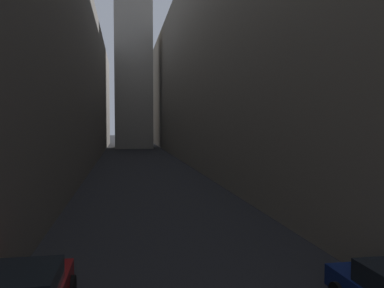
% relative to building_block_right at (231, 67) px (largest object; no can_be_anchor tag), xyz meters
% --- Properties ---
extents(ground_plane, '(264.00, 264.00, 0.00)m').
position_rel_building_block_right_xyz_m(ground_plane, '(-11.03, -2.00, -11.93)').
color(ground_plane, '#232326').
extents(building_block_left, '(10.77, 108.00, 20.03)m').
position_rel_building_block_right_xyz_m(building_block_left, '(-21.91, 0.00, -1.91)').
color(building_block_left, '#60594F').
rests_on(building_block_left, ground).
extents(building_block_right, '(11.06, 108.00, 23.85)m').
position_rel_building_block_right_xyz_m(building_block_right, '(0.00, 0.00, 0.00)').
color(building_block_right, '#756B5B').
rests_on(building_block_right, ground).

